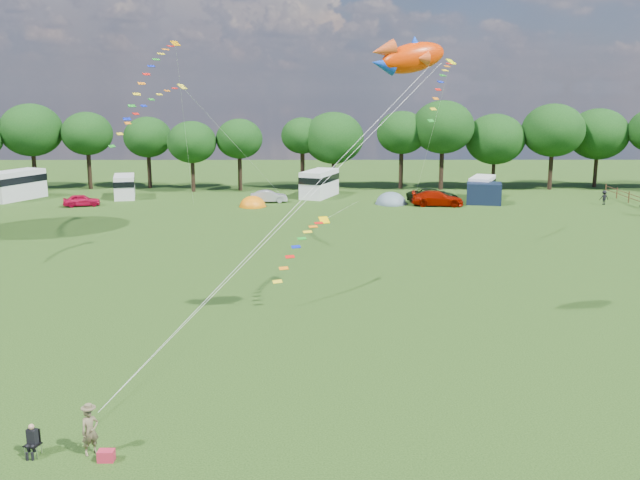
{
  "coord_description": "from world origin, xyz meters",
  "views": [
    {
      "loc": [
        -0.1,
        -27.65,
        11.62
      ],
      "look_at": [
        0.0,
        8.0,
        4.0
      ],
      "focal_mm": 40.0,
      "sensor_mm": 36.0,
      "label": 1
    }
  ],
  "objects_px": {
    "camp_chair": "(33,436)",
    "campervan_d": "(482,187)",
    "car_c": "(437,198)",
    "fish_kite": "(407,58)",
    "campervan_a": "(16,184)",
    "tent_orange": "(253,206)",
    "kite_flyer": "(90,431)",
    "campervan_b": "(124,186)",
    "car_a": "(82,200)",
    "tent_greyblue": "(391,204)",
    "car_d": "(433,195)",
    "car_b": "(269,196)",
    "campervan_c": "(319,183)",
    "walker_b": "(604,198)"
  },
  "relations": [
    {
      "from": "car_a",
      "to": "tent_greyblue",
      "type": "xyz_separation_m",
      "value": [
        31.17,
        1.36,
        -0.59
      ]
    },
    {
      "from": "car_b",
      "to": "fish_kite",
      "type": "distance_m",
      "value": 44.15
    },
    {
      "from": "car_d",
      "to": "tent_orange",
      "type": "distance_m",
      "value": 18.66
    },
    {
      "from": "car_c",
      "to": "camp_chair",
      "type": "relative_size",
      "value": 4.53
    },
    {
      "from": "tent_orange",
      "to": "campervan_d",
      "type": "bearing_deg",
      "value": 11.52
    },
    {
      "from": "car_c",
      "to": "fish_kite",
      "type": "xyz_separation_m",
      "value": [
        -8.17,
        -39.27,
        12.15
      ]
    },
    {
      "from": "car_b",
      "to": "campervan_c",
      "type": "height_order",
      "value": "campervan_c"
    },
    {
      "from": "campervan_c",
      "to": "car_d",
      "type": "bearing_deg",
      "value": -87.54
    },
    {
      "from": "tent_orange",
      "to": "campervan_c",
      "type": "bearing_deg",
      "value": 44.89
    },
    {
      "from": "car_b",
      "to": "campervan_a",
      "type": "distance_m",
      "value": 27.07
    },
    {
      "from": "campervan_c",
      "to": "camp_chair",
      "type": "distance_m",
      "value": 56.69
    },
    {
      "from": "campervan_a",
      "to": "tent_orange",
      "type": "distance_m",
      "value": 26.02
    },
    {
      "from": "campervan_b",
      "to": "campervan_c",
      "type": "height_order",
      "value": "campervan_c"
    },
    {
      "from": "camp_chair",
      "to": "fish_kite",
      "type": "bearing_deg",
      "value": 56.9
    },
    {
      "from": "car_d",
      "to": "campervan_a",
      "type": "height_order",
      "value": "campervan_a"
    },
    {
      "from": "tent_orange",
      "to": "kite_flyer",
      "type": "distance_m",
      "value": 49.19
    },
    {
      "from": "car_d",
      "to": "campervan_a",
      "type": "relative_size",
      "value": 0.8
    },
    {
      "from": "campervan_d",
      "to": "kite_flyer",
      "type": "bearing_deg",
      "value": 177.87
    },
    {
      "from": "car_c",
      "to": "campervan_b",
      "type": "xyz_separation_m",
      "value": [
        -32.88,
        5.47,
        0.56
      ]
    },
    {
      "from": "car_b",
      "to": "tent_orange",
      "type": "relative_size",
      "value": 1.19
    },
    {
      "from": "car_d",
      "to": "kite_flyer",
      "type": "relative_size",
      "value": 3.42
    },
    {
      "from": "car_c",
      "to": "campervan_d",
      "type": "height_order",
      "value": "campervan_d"
    },
    {
      "from": "campervan_c",
      "to": "tent_orange",
      "type": "distance_m",
      "value": 9.56
    },
    {
      "from": "tent_greyblue",
      "to": "kite_flyer",
      "type": "bearing_deg",
      "value": -106.26
    },
    {
      "from": "car_b",
      "to": "campervan_a",
      "type": "relative_size",
      "value": 0.52
    },
    {
      "from": "car_a",
      "to": "car_b",
      "type": "relative_size",
      "value": 1.03
    },
    {
      "from": "campervan_a",
      "to": "tent_greyblue",
      "type": "bearing_deg",
      "value": -70.08
    },
    {
      "from": "car_b",
      "to": "campervan_b",
      "type": "xyz_separation_m",
      "value": [
        -15.78,
        3.28,
        0.69
      ]
    },
    {
      "from": "car_c",
      "to": "campervan_a",
      "type": "xyz_separation_m",
      "value": [
        -44.07,
        4.29,
        0.9
      ]
    },
    {
      "from": "tent_greyblue",
      "to": "kite_flyer",
      "type": "distance_m",
      "value": 52.96
    },
    {
      "from": "car_c",
      "to": "kite_flyer",
      "type": "relative_size",
      "value": 3.15
    },
    {
      "from": "car_c",
      "to": "kite_flyer",
      "type": "height_order",
      "value": "kite_flyer"
    },
    {
      "from": "camp_chair",
      "to": "tent_orange",
      "type": "bearing_deg",
      "value": 105.05
    },
    {
      "from": "campervan_b",
      "to": "camp_chair",
      "type": "bearing_deg",
      "value": 178.39
    },
    {
      "from": "tent_orange",
      "to": "campervan_a",
      "type": "bearing_deg",
      "value": 169.41
    },
    {
      "from": "car_a",
      "to": "car_d",
      "type": "bearing_deg",
      "value": -104.3
    },
    {
      "from": "car_a",
      "to": "tent_greyblue",
      "type": "relative_size",
      "value": 1.03
    },
    {
      "from": "campervan_a",
      "to": "camp_chair",
      "type": "bearing_deg",
      "value": -132.63
    },
    {
      "from": "camp_chair",
      "to": "campervan_d",
      "type": "bearing_deg",
      "value": 81.91
    },
    {
      "from": "campervan_b",
      "to": "kite_flyer",
      "type": "bearing_deg",
      "value": -179.78
    },
    {
      "from": "campervan_d",
      "to": "campervan_a",
      "type": "bearing_deg",
      "value": 112.69
    },
    {
      "from": "kite_flyer",
      "to": "campervan_b",
      "type": "bearing_deg",
      "value": 64.2
    },
    {
      "from": "car_a",
      "to": "fish_kite",
      "type": "distance_m",
      "value": 49.37
    },
    {
      "from": "car_b",
      "to": "kite_flyer",
      "type": "height_order",
      "value": "kite_flyer"
    },
    {
      "from": "car_d",
      "to": "tent_greyblue",
      "type": "bearing_deg",
      "value": 85.82
    },
    {
      "from": "campervan_d",
      "to": "walker_b",
      "type": "bearing_deg",
      "value": -85.56
    },
    {
      "from": "car_c",
      "to": "camp_chair",
      "type": "height_order",
      "value": "car_c"
    },
    {
      "from": "campervan_d",
      "to": "tent_orange",
      "type": "bearing_deg",
      "value": 124.06
    },
    {
      "from": "car_c",
      "to": "car_a",
      "type": "bearing_deg",
      "value": 95.96
    },
    {
      "from": "campervan_b",
      "to": "tent_orange",
      "type": "xyz_separation_m",
      "value": [
        14.33,
        -5.95,
        -1.29
      ]
    }
  ]
}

